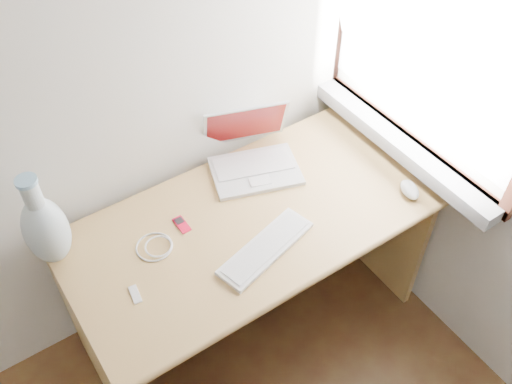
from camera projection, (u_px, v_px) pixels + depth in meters
window at (431, 30)px, 1.89m from camera, size 0.11×0.99×1.10m
desk at (238, 239)px, 2.26m from camera, size 1.35×0.67×0.71m
laptop at (249, 156)px, 2.22m from camera, size 0.39×0.38×0.23m
external_keyboard at (266, 248)px, 1.96m from camera, size 0.40×0.21×0.02m
mouse at (410, 190)px, 2.14m from camera, size 0.09×0.12×0.04m
ipod at (182, 225)px, 2.04m from camera, size 0.04×0.08×0.01m
cable_coil at (154, 247)px, 1.97m from camera, size 0.15×0.15×0.01m
remote at (135, 294)px, 1.84m from camera, size 0.04×0.07×0.01m
vase at (46, 228)px, 1.84m from camera, size 0.15×0.15×0.38m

